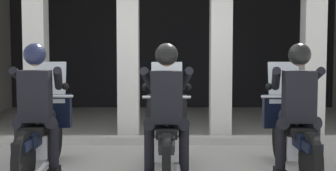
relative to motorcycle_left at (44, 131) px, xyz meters
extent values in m
plane|color=#A8A59E|center=(1.53, 3.03, -0.50)|extent=(80.00, 80.00, 0.00)
cube|color=black|center=(1.66, 6.62, 1.10)|extent=(8.72, 0.24, 3.20)
cube|color=silver|center=(-0.66, 2.22, 0.88)|extent=(0.35, 0.36, 2.76)
cube|color=silver|center=(0.88, 2.22, 0.88)|extent=(0.35, 0.36, 2.76)
cube|color=silver|center=(2.43, 2.22, 0.88)|extent=(0.35, 0.36, 2.76)
cube|color=silver|center=(3.97, 2.22, 0.88)|extent=(0.35, 0.36, 2.76)
cube|color=#B7B5AD|center=(1.66, 1.72, -0.44)|extent=(8.32, 0.24, 0.12)
cylinder|color=black|center=(0.00, 0.58, -0.18)|extent=(0.09, 0.64, 0.64)
cylinder|color=black|center=(0.00, -0.82, -0.18)|extent=(0.09, 0.64, 0.64)
cube|color=black|center=(0.00, 0.58, 0.03)|extent=(0.14, 0.44, 0.08)
cube|color=silver|center=(0.00, -0.17, -0.13)|extent=(0.28, 0.44, 0.28)
cube|color=black|center=(0.00, -0.12, 0.00)|extent=(0.18, 1.24, 0.16)
ellipsoid|color=black|center=(0.00, 0.10, 0.18)|extent=(0.26, 0.48, 0.22)
cube|color=black|center=(0.00, -0.30, 0.07)|extent=(0.24, 0.52, 0.10)
cube|color=black|center=(0.00, -0.76, 0.00)|extent=(0.16, 0.48, 0.10)
cylinder|color=silver|center=(0.00, 0.52, 0.06)|extent=(0.05, 0.24, 0.53)
cube|color=black|center=(0.00, 0.46, 0.20)|extent=(0.52, 0.16, 0.44)
sphere|color=silver|center=(0.00, 0.56, 0.22)|extent=(0.18, 0.18, 0.18)
cube|color=silver|center=(0.00, 0.44, 0.57)|extent=(0.40, 0.14, 0.54)
cylinder|color=silver|center=(0.00, 0.36, 0.40)|extent=(0.62, 0.04, 0.04)
cylinder|color=silver|center=(0.12, -0.52, -0.32)|extent=(0.07, 0.55, 0.07)
cube|color=black|center=(0.00, -0.32, 0.47)|extent=(0.36, 0.22, 0.60)
cube|color=black|center=(0.00, -0.20, 0.49)|extent=(0.05, 0.02, 0.32)
sphere|color=tan|center=(0.00, -0.30, 0.92)|extent=(0.21, 0.21, 0.21)
sphere|color=#191E38|center=(0.00, -0.30, 0.95)|extent=(0.26, 0.26, 0.26)
cylinder|color=black|center=(0.14, -0.30, 0.16)|extent=(0.26, 0.29, 0.17)
cylinder|color=black|center=(0.20, -0.30, -0.12)|extent=(0.12, 0.12, 0.53)
cylinder|color=black|center=(-0.14, -0.30, 0.16)|extent=(0.26, 0.29, 0.17)
cylinder|color=black|center=(-0.20, -0.30, -0.12)|extent=(0.12, 0.12, 0.53)
cylinder|color=black|center=(0.22, -0.09, 0.66)|extent=(0.19, 0.48, 0.31)
sphere|color=black|center=(0.26, 0.12, 0.55)|extent=(0.09, 0.09, 0.09)
cylinder|color=black|center=(-0.22, -0.09, 0.66)|extent=(0.19, 0.48, 0.31)
sphere|color=black|center=(-0.26, 0.12, 0.55)|extent=(0.09, 0.09, 0.09)
cylinder|color=black|center=(1.53, 0.48, -0.18)|extent=(0.09, 0.64, 0.64)
cylinder|color=black|center=(1.53, -0.92, -0.18)|extent=(0.09, 0.64, 0.64)
cube|color=black|center=(1.53, 0.48, 0.03)|extent=(0.14, 0.44, 0.08)
cube|color=silver|center=(1.53, -0.27, -0.13)|extent=(0.28, 0.44, 0.28)
cube|color=black|center=(1.53, -0.22, 0.00)|extent=(0.18, 1.24, 0.16)
ellipsoid|color=black|center=(1.53, 0.00, 0.18)|extent=(0.26, 0.48, 0.22)
cube|color=black|center=(1.53, -0.40, 0.07)|extent=(0.24, 0.52, 0.10)
cube|color=black|center=(1.53, -0.86, 0.00)|extent=(0.16, 0.48, 0.10)
cylinder|color=silver|center=(1.53, 0.42, 0.06)|extent=(0.05, 0.24, 0.53)
cube|color=black|center=(1.53, 0.36, 0.20)|extent=(0.52, 0.16, 0.44)
sphere|color=silver|center=(1.53, 0.46, 0.22)|extent=(0.18, 0.18, 0.18)
cube|color=silver|center=(1.53, 0.34, 0.57)|extent=(0.40, 0.14, 0.54)
cylinder|color=silver|center=(1.53, 0.26, 0.40)|extent=(0.62, 0.04, 0.04)
cylinder|color=silver|center=(1.65, -0.62, -0.32)|extent=(0.07, 0.55, 0.07)
cube|color=black|center=(1.53, -0.42, 0.47)|extent=(0.36, 0.22, 0.60)
cube|color=#591414|center=(1.53, -0.30, 0.49)|extent=(0.05, 0.02, 0.32)
sphere|color=tan|center=(1.53, -0.40, 0.92)|extent=(0.21, 0.21, 0.21)
sphere|color=black|center=(1.53, -0.40, 0.95)|extent=(0.26, 0.26, 0.26)
cylinder|color=black|center=(1.67, -0.40, 0.16)|extent=(0.26, 0.29, 0.17)
cylinder|color=black|center=(1.73, -0.40, -0.12)|extent=(0.12, 0.12, 0.53)
cylinder|color=black|center=(1.39, -0.40, 0.16)|extent=(0.26, 0.29, 0.17)
cylinder|color=black|center=(1.33, -0.40, -0.12)|extent=(0.12, 0.12, 0.53)
cylinder|color=black|center=(1.75, -0.19, 0.66)|extent=(0.19, 0.48, 0.31)
sphere|color=black|center=(1.79, 0.02, 0.55)|extent=(0.09, 0.09, 0.09)
cylinder|color=black|center=(1.31, -0.19, 0.66)|extent=(0.19, 0.48, 0.31)
sphere|color=black|center=(1.27, 0.02, 0.55)|extent=(0.09, 0.09, 0.09)
cylinder|color=black|center=(3.06, 0.54, -0.18)|extent=(0.09, 0.64, 0.64)
cylinder|color=black|center=(3.06, -0.86, -0.18)|extent=(0.09, 0.64, 0.64)
cube|color=black|center=(3.06, 0.54, 0.03)|extent=(0.14, 0.44, 0.08)
cube|color=silver|center=(3.06, -0.21, -0.13)|extent=(0.28, 0.44, 0.28)
cube|color=black|center=(3.06, -0.16, 0.00)|extent=(0.18, 1.24, 0.16)
ellipsoid|color=#1E2338|center=(3.06, 0.06, 0.18)|extent=(0.26, 0.48, 0.22)
cube|color=black|center=(3.06, -0.34, 0.07)|extent=(0.24, 0.52, 0.10)
cube|color=black|center=(3.06, -0.80, 0.00)|extent=(0.16, 0.48, 0.10)
cylinder|color=silver|center=(3.06, 0.48, 0.06)|extent=(0.05, 0.24, 0.53)
cube|color=black|center=(3.06, 0.42, 0.20)|extent=(0.52, 0.16, 0.44)
sphere|color=silver|center=(3.06, 0.52, 0.22)|extent=(0.18, 0.18, 0.18)
cube|color=silver|center=(3.06, 0.40, 0.57)|extent=(0.40, 0.14, 0.54)
cylinder|color=silver|center=(3.06, 0.32, 0.40)|extent=(0.62, 0.04, 0.04)
cylinder|color=silver|center=(3.18, -0.56, -0.32)|extent=(0.07, 0.55, 0.07)
cube|color=black|center=(3.06, -0.36, 0.47)|extent=(0.36, 0.22, 0.60)
cube|color=#14193F|center=(3.06, -0.24, 0.49)|extent=(0.05, 0.02, 0.32)
sphere|color=tan|center=(3.06, -0.34, 0.92)|extent=(0.21, 0.21, 0.21)
sphere|color=black|center=(3.06, -0.34, 0.95)|extent=(0.26, 0.26, 0.26)
cylinder|color=black|center=(3.20, -0.34, 0.16)|extent=(0.26, 0.29, 0.17)
cylinder|color=black|center=(3.26, -0.34, -0.12)|extent=(0.12, 0.12, 0.53)
cylinder|color=black|center=(2.92, -0.34, 0.16)|extent=(0.26, 0.29, 0.17)
cylinder|color=black|center=(2.86, -0.34, -0.12)|extent=(0.12, 0.12, 0.53)
cylinder|color=black|center=(3.28, -0.13, 0.66)|extent=(0.19, 0.48, 0.31)
sphere|color=black|center=(3.32, 0.08, 0.55)|extent=(0.09, 0.09, 0.09)
cylinder|color=black|center=(2.84, -0.13, 0.66)|extent=(0.19, 0.48, 0.31)
sphere|color=black|center=(2.80, 0.08, 0.55)|extent=(0.09, 0.09, 0.09)
camera|label=1|loc=(1.55, -5.99, 1.04)|focal=52.46mm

